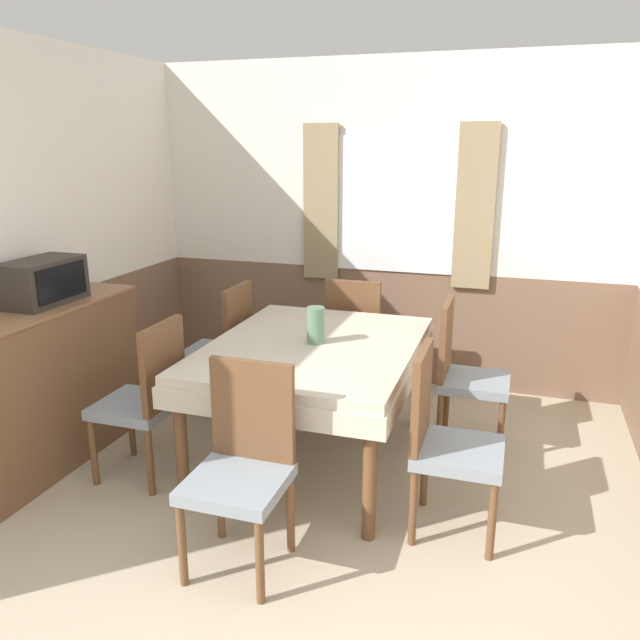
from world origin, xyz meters
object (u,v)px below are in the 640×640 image
(vase, at_px, (316,325))
(chair_left_near, at_px, (147,396))
(chair_left_far, at_px, (224,345))
(chair_head_near, at_px, (243,461))
(tv, at_px, (43,281))
(dining_table, at_px, (314,359))
(chair_right_far, at_px, (464,370))
(sideboard, at_px, (46,384))
(chair_right_near, at_px, (445,437))
(chair_head_window, at_px, (356,335))

(vase, bearing_deg, chair_left_near, -149.37)
(chair_left_near, height_order, chair_left_far, same)
(chair_head_near, relative_size, tv, 1.93)
(dining_table, xyz_separation_m, chair_left_near, (-0.87, -0.50, -0.15))
(chair_right_far, xyz_separation_m, tv, (-2.47, -0.91, 0.62))
(sideboard, xyz_separation_m, vase, (1.59, 0.52, 0.38))
(chair_left_near, xyz_separation_m, tv, (-0.73, 0.09, 0.62))
(chair_head_near, bearing_deg, dining_table, -90.00)
(dining_table, relative_size, chair_left_far, 1.65)
(sideboard, bearing_deg, chair_right_near, 0.09)
(chair_head_near, height_order, tv, tv)
(dining_table, height_order, vase, vase)
(chair_left_far, distance_m, vase, 1.07)
(chair_left_near, relative_size, tv, 1.93)
(chair_head_window, distance_m, tv, 2.25)
(chair_head_near, distance_m, vase, 1.12)
(sideboard, bearing_deg, vase, 18.16)
(dining_table, relative_size, chair_right_near, 1.65)
(dining_table, distance_m, tv, 1.72)
(tv, relative_size, vase, 2.27)
(chair_head_window, xyz_separation_m, sideboard, (-1.58, -1.55, -0.01))
(chair_right_near, xyz_separation_m, vase, (-0.86, 0.52, 0.37))
(dining_table, relative_size, chair_head_window, 1.65)
(chair_right_near, xyz_separation_m, sideboard, (-2.45, -0.00, -0.01))
(sideboard, bearing_deg, chair_head_window, 44.46)
(chair_left_near, xyz_separation_m, chair_right_near, (1.73, 0.00, 0.00))
(chair_left_near, height_order, vase, vase)
(sideboard, height_order, tv, tv)
(dining_table, distance_m, chair_right_near, 1.01)
(chair_head_window, distance_m, sideboard, 2.22)
(chair_right_near, relative_size, vase, 4.38)
(chair_right_near, distance_m, chair_head_window, 1.78)
(sideboard, bearing_deg, chair_head_near, -18.78)
(chair_right_near, height_order, tv, tv)
(vase, bearing_deg, chair_right_near, -31.16)
(vase, bearing_deg, chair_head_near, -90.49)
(dining_table, xyz_separation_m, chair_right_near, (0.87, -0.50, -0.15))
(chair_head_near, height_order, chair_right_far, same)
(tv, bearing_deg, sideboard, -80.23)
(chair_left_far, xyz_separation_m, tv, (-0.73, -0.91, 0.62))
(dining_table, xyz_separation_m, sideboard, (-1.58, -0.51, -0.16))
(chair_head_window, relative_size, chair_left_far, 1.00)
(dining_table, bearing_deg, chair_head_window, 90.00)
(chair_left_near, height_order, chair_right_near, same)
(dining_table, bearing_deg, chair_head_near, -90.00)
(chair_head_near, bearing_deg, sideboard, -18.78)
(tv, bearing_deg, chair_right_near, -2.17)
(dining_table, distance_m, chair_head_window, 1.06)
(chair_left_near, bearing_deg, sideboard, 90.31)
(chair_right_far, bearing_deg, chair_head_window, -122.04)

